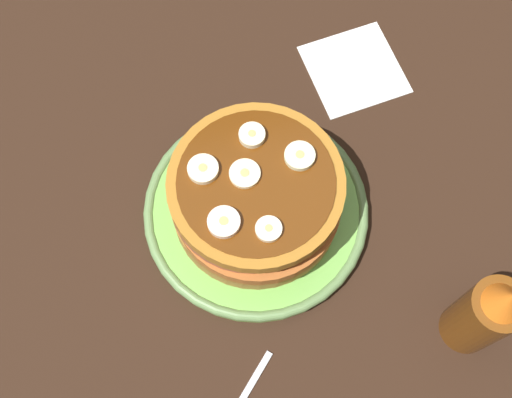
{
  "coord_description": "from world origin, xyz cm",
  "views": [
    {
      "loc": [
        -6.15,
        -25.82,
        71.99
      ],
      "look_at": [
        0.0,
        0.0,
        4.74
      ],
      "focal_mm": 47.33,
      "sensor_mm": 36.0,
      "label": 1
    }
  ],
  "objects": [
    {
      "name": "banana_slice_2",
      "position": [
        -0.33,
        -5.33,
        9.86
      ],
      "size": [
        2.66,
        2.66,
        0.81
      ],
      "color": "#FCEABF",
      "rests_on": "pancake_stack"
    },
    {
      "name": "banana_slice_1",
      "position": [
        4.93,
        1.54,
        9.9
      ],
      "size": [
        3.17,
        3.17,
        0.91
      ],
      "color": "#ECEFBC",
      "rests_on": "pancake_stack"
    },
    {
      "name": "banana_slice_4",
      "position": [
        -4.92,
        2.37,
        9.92
      ],
      "size": [
        3.18,
        3.18,
        0.95
      ],
      "color": "#F9EABA",
      "rests_on": "pancake_stack"
    },
    {
      "name": "syrup_bottle",
      "position": [
        18.64,
        -17.76,
        6.8
      ],
      "size": [
        5.45,
        5.45,
        15.06
      ],
      "color": "brown",
      "rests_on": "ground_plane"
    },
    {
      "name": "banana_slice_3",
      "position": [
        0.75,
        4.94,
        9.95
      ],
      "size": [
        2.76,
        2.76,
        1.01
      ],
      "color": "#F0E8BA",
      "rests_on": "pancake_stack"
    },
    {
      "name": "banana_slice_5",
      "position": [
        -4.1,
        -3.65,
        9.93
      ],
      "size": [
        3.27,
        3.27,
        0.96
      ],
      "color": "#FDE1C6",
      "rests_on": "pancake_stack"
    },
    {
      "name": "plate",
      "position": [
        0.0,
        0.0,
        1.06
      ],
      "size": [
        25.21,
        25.21,
        1.97
      ],
      "color": "#72B74C",
      "rests_on": "ground_plane"
    },
    {
      "name": "banana_slice_0",
      "position": [
        -0.93,
        0.97,
        9.8
      ],
      "size": [
        3.19,
        3.19,
        0.7
      ],
      "color": "#FAE9B6",
      "rests_on": "pancake_stack"
    },
    {
      "name": "napkin",
      "position": [
        16.32,
        15.81,
        0.15
      ],
      "size": [
        12.26,
        12.26,
        0.3
      ],
      "primitive_type": "cube",
      "rotation": [
        0.0,
        0.0,
        0.12
      ],
      "color": "white",
      "rests_on": "ground_plane"
    },
    {
      "name": "pancake_stack",
      "position": [
        -0.03,
        0.06,
        5.58
      ],
      "size": [
        18.87,
        19.11,
        8.0
      ],
      "color": "#9D6A35",
      "rests_on": "plate"
    },
    {
      "name": "ground_plane",
      "position": [
        0.0,
        0.0,
        -1.5
      ],
      "size": [
        140.0,
        140.0,
        3.0
      ],
      "primitive_type": "cube",
      "color": "black"
    }
  ]
}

